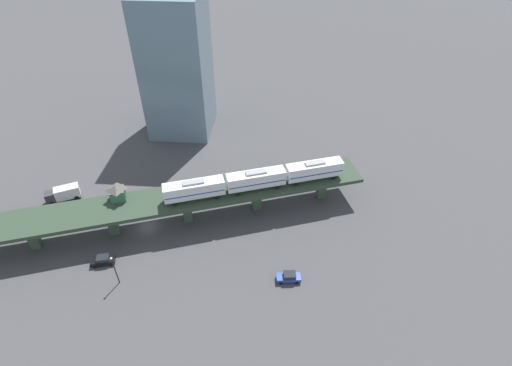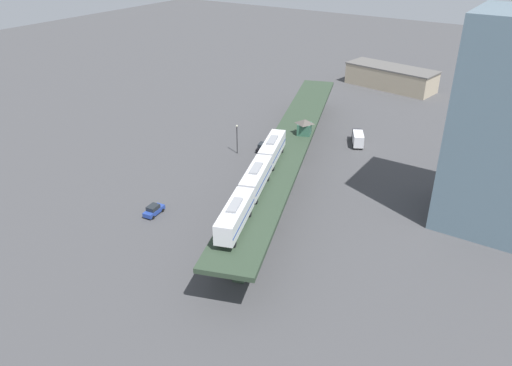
{
  "view_description": "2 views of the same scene",
  "coord_description": "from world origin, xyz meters",
  "px_view_note": "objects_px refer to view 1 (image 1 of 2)",
  "views": [
    {
      "loc": [
        -56.51,
        -27.2,
        60.1
      ],
      "look_at": [
        6.17,
        -22.22,
        8.24
      ],
      "focal_mm": 28.0,
      "sensor_mm": 36.0,
      "label": 1
    },
    {
      "loc": [
        47.05,
        -84.75,
        47.25
      ],
      "look_at": [
        6.17,
        -22.22,
        8.24
      ],
      "focal_mm": 35.0,
      "sensor_mm": 36.0,
      "label": 2
    }
  ],
  "objects_px": {
    "street_car_blue": "(289,277)",
    "office_tower": "(177,67)",
    "subway_train": "(256,179)",
    "signal_hut": "(117,192)",
    "street_lamp": "(115,268)",
    "street_car_black": "(103,260)",
    "delivery_truck": "(63,193)"
  },
  "relations": [
    {
      "from": "signal_hut",
      "to": "street_lamp",
      "type": "distance_m",
      "value": 16.17
    },
    {
      "from": "subway_train",
      "to": "street_lamp",
      "type": "relative_size",
      "value": 5.2
    },
    {
      "from": "street_car_black",
      "to": "street_lamp",
      "type": "height_order",
      "value": "street_lamp"
    },
    {
      "from": "subway_train",
      "to": "signal_hut",
      "type": "height_order",
      "value": "subway_train"
    },
    {
      "from": "subway_train",
      "to": "street_car_blue",
      "type": "xyz_separation_m",
      "value": [
        -17.44,
        -7.37,
        -8.34
      ]
    },
    {
      "from": "delivery_truck",
      "to": "office_tower",
      "type": "height_order",
      "value": "office_tower"
    },
    {
      "from": "street_car_blue",
      "to": "street_car_black",
      "type": "bearing_deg",
      "value": 88.19
    },
    {
      "from": "signal_hut",
      "to": "office_tower",
      "type": "relative_size",
      "value": 0.11
    },
    {
      "from": "subway_train",
      "to": "office_tower",
      "type": "bearing_deg",
      "value": 34.59
    },
    {
      "from": "street_car_black",
      "to": "delivery_truck",
      "type": "height_order",
      "value": "delivery_truck"
    },
    {
      "from": "subway_train",
      "to": "signal_hut",
      "type": "distance_m",
      "value": 27.68
    },
    {
      "from": "street_lamp",
      "to": "office_tower",
      "type": "distance_m",
      "value": 55.65
    },
    {
      "from": "street_lamp",
      "to": "office_tower",
      "type": "relative_size",
      "value": 0.19
    },
    {
      "from": "street_lamp",
      "to": "subway_train",
      "type": "bearing_deg",
      "value": -48.79
    },
    {
      "from": "street_car_black",
      "to": "signal_hut",
      "type": "bearing_deg",
      "value": -3.09
    },
    {
      "from": "street_car_blue",
      "to": "street_lamp",
      "type": "distance_m",
      "value": 30.96
    },
    {
      "from": "signal_hut",
      "to": "street_car_black",
      "type": "xyz_separation_m",
      "value": [
        -10.99,
        0.59,
        -7.6
      ]
    },
    {
      "from": "street_car_blue",
      "to": "delivery_truck",
      "type": "bearing_deg",
      "value": 70.18
    },
    {
      "from": "street_car_blue",
      "to": "office_tower",
      "type": "xyz_separation_m",
      "value": [
        50.93,
        30.46,
        17.06
      ]
    },
    {
      "from": "signal_hut",
      "to": "street_car_black",
      "type": "distance_m",
      "value": 13.38
    },
    {
      "from": "subway_train",
      "to": "signal_hut",
      "type": "xyz_separation_m",
      "value": [
        -5.34,
        27.15,
        -0.74
      ]
    },
    {
      "from": "street_car_blue",
      "to": "office_tower",
      "type": "relative_size",
      "value": 0.13
    },
    {
      "from": "signal_hut",
      "to": "street_lamp",
      "type": "height_order",
      "value": "signal_hut"
    },
    {
      "from": "street_car_black",
      "to": "street_lamp",
      "type": "bearing_deg",
      "value": -132.34
    },
    {
      "from": "street_car_blue",
      "to": "office_tower",
      "type": "bearing_deg",
      "value": 30.89
    },
    {
      "from": "signal_hut",
      "to": "street_car_blue",
      "type": "relative_size",
      "value": 0.89
    },
    {
      "from": "street_lamp",
      "to": "office_tower",
      "type": "bearing_deg",
      "value": -0.2
    },
    {
      "from": "subway_train",
      "to": "street_lamp",
      "type": "distance_m",
      "value": 31.38
    },
    {
      "from": "office_tower",
      "to": "street_lamp",
      "type": "bearing_deg",
      "value": 179.8
    },
    {
      "from": "signal_hut",
      "to": "street_lamp",
      "type": "bearing_deg",
      "value": -165.59
    },
    {
      "from": "signal_hut",
      "to": "street_lamp",
      "type": "relative_size",
      "value": 0.59
    },
    {
      "from": "street_car_black",
      "to": "office_tower",
      "type": "height_order",
      "value": "office_tower"
    }
  ]
}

